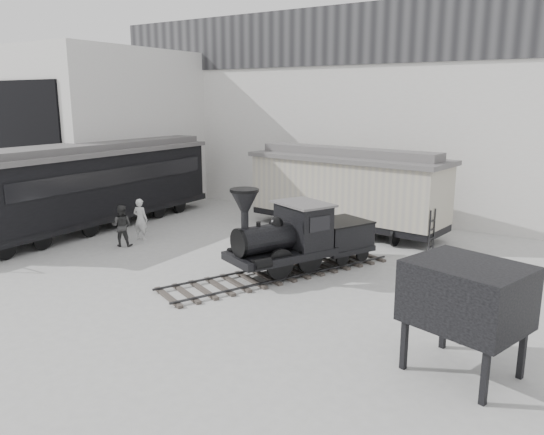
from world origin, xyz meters
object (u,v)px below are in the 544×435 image
Objects in this scene: visitor_b at (122,226)px; coal_hopper at (466,303)px; boxcar at (346,188)px; visitor_a at (140,219)px; locomotive at (296,241)px; passenger_coach at (97,185)px.

visitor_b is 15.54m from coal_hopper.
boxcar reaches higher than visitor_b.
boxcar is 5.32× the size of visitor_a.
locomotive is at bearing -73.78° from boxcar.
coal_hopper is at bearing -17.09° from passenger_coach.
visitor_b is at bearing 81.20° from visitor_a.
passenger_coach is at bearing -178.42° from coal_hopper.
passenger_coach is 3.82m from visitor_a.
visitor_b is at bearing -125.38° from boxcar.
locomotive is 8.21m from visitor_b.
passenger_coach is at bearing -159.63° from locomotive.
locomotive is 6.91m from boxcar.
passenger_coach reaches higher than visitor_a.
locomotive reaches higher than visitor_a.
boxcar is at bearing -149.98° from visitor_a.
locomotive is 8.23m from visitor_a.
passenger_coach is (-11.79, 0.92, 0.95)m from locomotive.
coal_hopper is (15.19, -4.70, 0.80)m from visitor_a.
boxcar is 12.20m from passenger_coach.
passenger_coach is (-10.71, -5.85, 0.03)m from boxcar.
visitor_a is at bearing -115.77° from visitor_b.
boxcar is 0.70× the size of passenger_coach.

